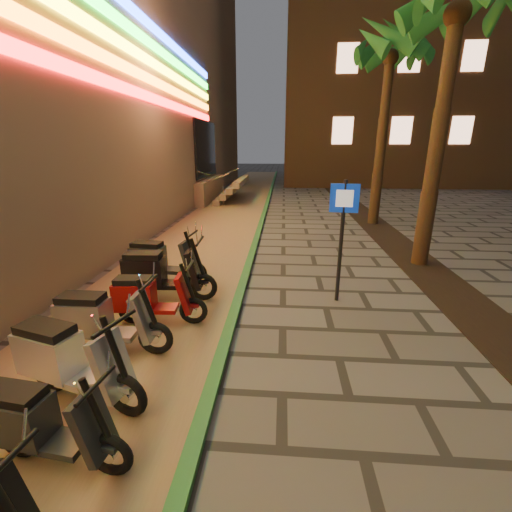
# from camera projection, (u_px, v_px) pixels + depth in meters

# --- Properties ---
(parking_strip) EXTENTS (3.40, 60.00, 0.01)m
(parking_strip) POSITION_uv_depth(u_px,v_px,m) (212.00, 232.00, 12.41)
(parking_strip) COLOR #8C7251
(parking_strip) RESTS_ON ground
(green_curb) EXTENTS (0.18, 60.00, 0.10)m
(green_curb) POSITION_uv_depth(u_px,v_px,m) (258.00, 232.00, 12.27)
(green_curb) COLOR #296D31
(green_curb) RESTS_ON ground
(planting_strip) EXTENTS (1.20, 40.00, 0.02)m
(planting_strip) POSITION_uv_depth(u_px,v_px,m) (454.00, 294.00, 7.20)
(planting_strip) COLOR black
(planting_strip) RESTS_ON ground
(apartment_block) EXTENTS (18.00, 16.06, 25.00)m
(apartment_block) POSITION_uv_depth(u_px,v_px,m) (396.00, 26.00, 28.57)
(apartment_block) COLOR brown
(apartment_block) RESTS_ON ground
(palm_c) EXTENTS (2.97, 3.02, 6.91)m
(palm_c) POSITION_uv_depth(u_px,v_px,m) (458.00, 12.00, 7.34)
(palm_c) COLOR #472D19
(palm_c) RESTS_ON ground
(palm_d) EXTENTS (2.97, 3.02, 7.16)m
(palm_d) POSITION_uv_depth(u_px,v_px,m) (390.00, 58.00, 12.02)
(palm_d) COLOR #472D19
(palm_d) RESTS_ON ground
(pedestrian_sign) EXTENTS (0.53, 0.11, 2.41)m
(pedestrian_sign) POSITION_uv_depth(u_px,v_px,m) (342.00, 225.00, 6.48)
(pedestrian_sign) COLOR black
(pedestrian_sign) RESTS_ON ground
(scooter_4) EXTENTS (1.51, 0.58, 1.06)m
(scooter_4) POSITION_uv_depth(u_px,v_px,m) (40.00, 424.00, 3.27)
(scooter_4) COLOR black
(scooter_4) RESTS_ON ground
(scooter_5) EXTENTS (1.77, 0.90, 1.25)m
(scooter_5) POSITION_uv_depth(u_px,v_px,m) (67.00, 360.00, 4.10)
(scooter_5) COLOR black
(scooter_5) RESTS_ON ground
(scooter_6) EXTENTS (1.70, 0.60, 1.21)m
(scooter_6) POSITION_uv_depth(u_px,v_px,m) (101.00, 320.00, 5.07)
(scooter_6) COLOR black
(scooter_6) RESTS_ON ground
(scooter_7) EXTENTS (1.60, 0.56, 1.13)m
(scooter_7) POSITION_uv_depth(u_px,v_px,m) (149.00, 298.00, 5.90)
(scooter_7) COLOR black
(scooter_7) RESTS_ON ground
(scooter_8) EXTENTS (1.85, 0.65, 1.30)m
(scooter_8) POSITION_uv_depth(u_px,v_px,m) (159.00, 274.00, 6.81)
(scooter_8) COLOR black
(scooter_8) RESTS_ON ground
(scooter_9) EXTENTS (1.76, 0.63, 1.24)m
(scooter_9) POSITION_uv_depth(u_px,v_px,m) (159.00, 260.00, 7.69)
(scooter_9) COLOR black
(scooter_9) RESTS_ON ground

